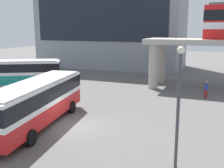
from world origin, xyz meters
TOP-DOWN VIEW (x-y plane):
  - ground_plane at (0.00, 10.00)m, footprint 120.00×120.00m
  - station_building at (-9.74, 30.21)m, footprint 25.16×11.15m
  - bus_main at (-2.59, -1.02)m, footprint 4.22×11.30m
  - bus_secondary at (-13.38, 8.60)m, footprint 10.85×7.68m
  - pedestrian_at_kerb at (7.96, 11.94)m, footprint 0.32×0.43m
  - lamp_post at (7.52, -3.26)m, footprint 0.36×0.36m

SIDE VIEW (x-z plane):
  - ground_plane at x=0.00m, z-range 0.00..0.00m
  - pedestrian_at_kerb at x=7.96m, z-range -0.05..1.72m
  - bus_main at x=-2.59m, z-range 0.38..3.60m
  - bus_secondary at x=-13.38m, z-range 0.38..3.60m
  - lamp_post at x=7.52m, z-range 0.56..6.63m
  - station_building at x=-9.74m, z-range 0.00..17.64m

